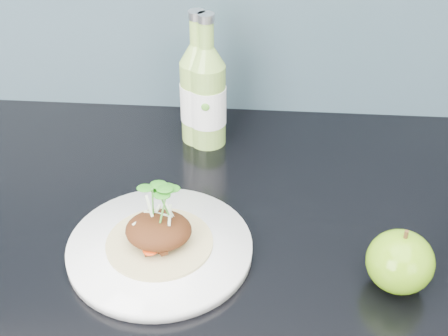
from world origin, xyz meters
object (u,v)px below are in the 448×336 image
at_px(cider_bottle_left, 199,93).
at_px(cider_bottle_right, 207,97).
at_px(dinner_plate, 160,248).
at_px(green_apple, 400,262).

height_order(cider_bottle_left, cider_bottle_right, same).
relative_size(dinner_plate, green_apple, 2.48).
relative_size(dinner_plate, cider_bottle_right, 1.18).
xyz_separation_m(green_apple, cider_bottle_right, (-0.27, 0.31, 0.05)).
bearing_deg(green_apple, cider_bottle_right, 130.45).
xyz_separation_m(green_apple, cider_bottle_left, (-0.28, 0.32, 0.05)).
bearing_deg(cider_bottle_left, cider_bottle_right, -56.43).
xyz_separation_m(dinner_plate, green_apple, (0.30, -0.03, 0.03)).
height_order(green_apple, cider_bottle_left, cider_bottle_left).
relative_size(green_apple, cider_bottle_right, 0.48).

